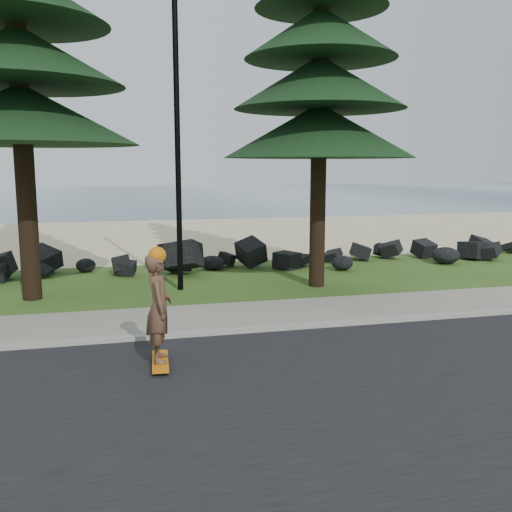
# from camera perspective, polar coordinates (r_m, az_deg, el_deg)

# --- Properties ---
(ground) EXTENTS (160.00, 160.00, 0.00)m
(ground) POSITION_cam_1_polar(r_m,az_deg,el_deg) (11.50, -5.73, -6.67)
(ground) COLOR #294816
(ground) RESTS_ON ground
(road) EXTENTS (160.00, 7.00, 0.02)m
(road) POSITION_cam_1_polar(r_m,az_deg,el_deg) (7.33, -0.45, -15.91)
(road) COLOR black
(road) RESTS_ON ground
(kerb) EXTENTS (160.00, 0.20, 0.10)m
(kerb) POSITION_cam_1_polar(r_m,az_deg,el_deg) (10.63, -5.03, -7.69)
(kerb) COLOR #A09B90
(kerb) RESTS_ON ground
(sidewalk) EXTENTS (160.00, 2.00, 0.08)m
(sidewalk) POSITION_cam_1_polar(r_m,az_deg,el_deg) (11.68, -5.88, -6.22)
(sidewalk) COLOR gray
(sidewalk) RESTS_ON ground
(beach_sand) EXTENTS (160.00, 15.00, 0.01)m
(beach_sand) POSITION_cam_1_polar(r_m,az_deg,el_deg) (25.70, -10.40, 1.95)
(beach_sand) COLOR tan
(beach_sand) RESTS_ON ground
(ocean) EXTENTS (160.00, 58.00, 0.01)m
(ocean) POSITION_cam_1_polar(r_m,az_deg,el_deg) (62.06, -12.57, 5.94)
(ocean) COLOR #365068
(ocean) RESTS_ON ground
(seawall_boulders) EXTENTS (60.00, 2.40, 1.10)m
(seawall_boulders) POSITION_cam_1_polar(r_m,az_deg,el_deg) (16.93, -8.47, -1.64)
(seawall_boulders) COLOR black
(seawall_boulders) RESTS_ON ground
(lamp_post) EXTENTS (0.25, 0.14, 8.14)m
(lamp_post) POSITION_cam_1_polar(r_m,az_deg,el_deg) (14.29, -7.90, 13.08)
(lamp_post) COLOR black
(lamp_post) RESTS_ON ground
(skateboarder) EXTENTS (0.44, 1.02, 1.88)m
(skateboarder) POSITION_cam_1_polar(r_m,az_deg,el_deg) (8.88, -9.70, -5.16)
(skateboarder) COLOR orange
(skateboarder) RESTS_ON ground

